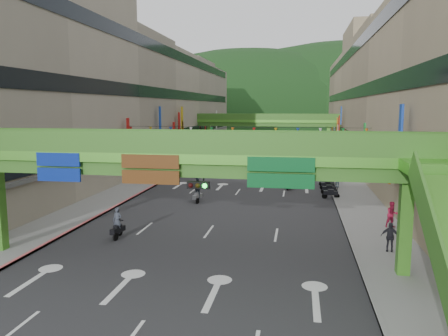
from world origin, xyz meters
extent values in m
plane|color=black|center=(0.00, 0.00, 0.00)|extent=(320.00, 320.00, 0.00)
cube|color=#28282B|center=(0.00, 50.00, 0.01)|extent=(18.00, 140.00, 0.02)
cube|color=gray|center=(-11.00, 50.00, 0.07)|extent=(4.00, 140.00, 0.15)
cube|color=gray|center=(11.00, 50.00, 0.07)|extent=(4.00, 140.00, 0.15)
cube|color=#CC5959|center=(-9.10, 50.00, 0.09)|extent=(0.20, 140.00, 0.18)
cube|color=gray|center=(9.10, 50.00, 0.09)|extent=(0.20, 140.00, 0.18)
cube|color=#9E937F|center=(-19.00, 50.00, 9.50)|extent=(12.00, 95.00, 19.00)
cube|color=black|center=(-12.95, 50.00, 4.20)|extent=(0.08, 90.25, 1.40)
cube|color=black|center=(-12.95, 50.00, 10.20)|extent=(0.08, 90.25, 1.40)
cube|color=black|center=(-12.95, 50.00, 16.20)|extent=(0.08, 90.25, 1.40)
cube|color=gray|center=(19.00, 50.00, 9.50)|extent=(12.00, 95.00, 19.00)
cube|color=black|center=(12.95, 50.00, 4.20)|extent=(0.08, 90.25, 1.40)
cube|color=black|center=(12.95, 50.00, 10.20)|extent=(0.08, 90.25, 1.40)
cube|color=black|center=(12.95, 50.00, 16.20)|extent=(0.08, 90.25, 1.40)
cube|color=#4C9E2D|center=(0.00, 6.00, 5.75)|extent=(28.00, 2.20, 0.50)
cube|color=#387223|center=(0.00, 6.00, 5.15)|extent=(28.00, 1.76, 0.70)
cube|color=#4C9E2D|center=(11.00, 6.00, 2.40)|extent=(0.60, 0.60, 4.80)
cube|color=#387223|center=(0.00, 4.96, 6.55)|extent=(28.00, 0.12, 1.10)
cube|color=#387223|center=(0.00, 7.04, 6.55)|extent=(28.00, 0.12, 1.10)
cube|color=navy|center=(-6.50, 4.92, 5.15)|extent=(2.40, 0.12, 1.50)
cube|color=#593314|center=(-1.50, 4.92, 5.15)|extent=(3.00, 0.12, 1.50)
cube|color=#0C5926|center=(5.00, 4.92, 5.15)|extent=(3.20, 0.12, 1.50)
cube|color=black|center=(1.00, 4.77, 4.50)|extent=(1.10, 0.28, 0.35)
cube|color=#4C9E2D|center=(0.00, 65.00, 5.75)|extent=(28.00, 2.20, 0.50)
cube|color=#387223|center=(0.00, 65.00, 5.15)|extent=(28.00, 1.76, 0.70)
cube|color=#4C9E2D|center=(-11.00, 65.00, 2.40)|extent=(0.60, 0.60, 4.80)
cube|color=#4C9E2D|center=(11.00, 65.00, 2.40)|extent=(0.60, 0.60, 4.80)
cube|color=#387223|center=(0.00, 63.96, 6.55)|extent=(28.00, 0.12, 1.10)
cube|color=#387223|center=(0.00, 66.04, 6.55)|extent=(28.00, 0.12, 1.10)
ellipsoid|color=#1C4419|center=(-15.00, 160.00, 0.00)|extent=(168.00, 140.00, 112.00)
ellipsoid|color=#1C4419|center=(25.00, 180.00, 0.00)|extent=(208.00, 176.00, 128.00)
cylinder|color=black|center=(0.00, 30.00, 6.20)|extent=(26.00, 0.03, 0.03)
cone|color=red|center=(-12.50, 30.00, 5.95)|extent=(0.36, 0.36, 0.40)
cone|color=gold|center=(-10.23, 30.00, 5.95)|extent=(0.36, 0.36, 0.40)
cone|color=#193FB2|center=(-7.95, 30.00, 5.95)|extent=(0.36, 0.36, 0.40)
cone|color=silver|center=(-5.68, 30.00, 5.95)|extent=(0.36, 0.36, 0.40)
cone|color=#198C33|center=(-3.41, 30.00, 5.95)|extent=(0.36, 0.36, 0.40)
cone|color=orange|center=(-1.14, 30.00, 5.95)|extent=(0.36, 0.36, 0.40)
cone|color=red|center=(1.14, 30.00, 5.95)|extent=(0.36, 0.36, 0.40)
cone|color=gold|center=(3.41, 30.00, 5.95)|extent=(0.36, 0.36, 0.40)
cone|color=#193FB2|center=(5.68, 30.00, 5.95)|extent=(0.36, 0.36, 0.40)
cone|color=silver|center=(7.95, 30.00, 5.95)|extent=(0.36, 0.36, 0.40)
cone|color=#198C33|center=(10.23, 30.00, 5.95)|extent=(0.36, 0.36, 0.40)
cone|color=orange|center=(12.50, 30.00, 5.95)|extent=(0.36, 0.36, 0.40)
cube|color=black|center=(-5.42, 9.58, 0.55)|extent=(0.55, 1.34, 0.35)
cube|color=black|center=(-5.42, 9.58, 0.80)|extent=(0.38, 0.59, 0.18)
cube|color=black|center=(-5.51, 10.12, 1.05)|extent=(0.55, 0.15, 0.06)
cylinder|color=black|center=(-5.51, 10.12, 0.25)|extent=(0.18, 0.51, 0.50)
cylinder|color=black|center=(-5.33, 9.04, 0.25)|extent=(0.18, 0.51, 0.50)
imported|color=#414756|center=(-5.42, 9.58, 1.18)|extent=(0.66, 0.49, 1.65)
cube|color=black|center=(4.93, 28.20, 0.55)|extent=(0.66, 1.35, 0.35)
cube|color=black|center=(4.93, 28.20, 0.80)|extent=(0.43, 0.61, 0.18)
cube|color=black|center=(5.06, 28.73, 1.05)|extent=(0.55, 0.19, 0.06)
cylinder|color=black|center=(5.06, 28.73, 0.25)|extent=(0.22, 0.51, 0.50)
cylinder|color=black|center=(4.79, 27.67, 0.25)|extent=(0.22, 0.51, 0.50)
imported|color=maroon|center=(4.93, 28.20, 1.16)|extent=(0.91, 0.79, 1.62)
cube|color=gray|center=(-2.83, 20.73, 0.55)|extent=(0.63, 1.35, 0.35)
cube|color=gray|center=(-2.83, 20.73, 0.80)|extent=(0.42, 0.60, 0.18)
cube|color=gray|center=(-2.95, 21.26, 1.05)|extent=(0.55, 0.18, 0.06)
cylinder|color=black|center=(-2.95, 21.26, 0.25)|extent=(0.21, 0.51, 0.50)
cylinder|color=black|center=(-2.71, 20.19, 0.25)|extent=(0.21, 0.51, 0.50)
imported|color=#27303D|center=(-2.83, 20.73, 1.29)|extent=(1.17, 0.69, 1.87)
cube|color=maroon|center=(-0.75, 51.42, 0.55)|extent=(0.51, 1.33, 0.35)
cube|color=maroon|center=(-0.75, 51.42, 0.80)|extent=(0.36, 0.58, 0.18)
cube|color=maroon|center=(-0.68, 51.97, 1.05)|extent=(0.55, 0.13, 0.06)
cylinder|color=black|center=(-0.68, 51.97, 0.25)|extent=(0.16, 0.51, 0.50)
cylinder|color=black|center=(-0.81, 50.88, 0.25)|extent=(0.16, 0.51, 0.50)
imported|color=#3F3F46|center=(-0.75, 51.42, 1.11)|extent=(0.80, 0.57, 1.52)
cube|color=black|center=(8.80, 24.31, 0.55)|extent=(1.33, 0.48, 0.35)
cube|color=black|center=(8.80, 24.31, 0.80)|extent=(0.58, 0.35, 0.18)
cube|color=black|center=(9.35, 24.37, 1.05)|extent=(0.11, 0.55, 0.06)
cylinder|color=black|center=(9.35, 24.37, 0.25)|extent=(0.51, 0.15, 0.50)
cylinder|color=black|center=(8.25, 24.26, 0.25)|extent=(0.51, 0.15, 0.50)
cube|color=black|center=(8.80, 26.51, 0.55)|extent=(1.33, 0.48, 0.35)
cube|color=black|center=(8.80, 26.51, 0.80)|extent=(0.58, 0.35, 0.18)
cube|color=black|center=(9.35, 26.57, 1.05)|extent=(0.11, 0.55, 0.06)
cylinder|color=black|center=(9.35, 26.57, 0.25)|extent=(0.51, 0.15, 0.50)
cylinder|color=black|center=(8.25, 26.46, 0.25)|extent=(0.51, 0.15, 0.50)
cube|color=black|center=(8.80, 28.71, 0.55)|extent=(1.33, 0.48, 0.35)
cube|color=black|center=(8.80, 28.71, 0.80)|extent=(0.58, 0.35, 0.18)
cube|color=black|center=(9.35, 28.77, 1.05)|extent=(0.11, 0.55, 0.06)
cylinder|color=black|center=(9.35, 28.77, 0.25)|extent=(0.51, 0.15, 0.50)
cylinder|color=black|center=(8.25, 28.66, 0.25)|extent=(0.51, 0.15, 0.50)
cube|color=black|center=(8.80, 30.91, 0.55)|extent=(1.33, 0.48, 0.35)
cube|color=black|center=(8.80, 30.91, 0.80)|extent=(0.58, 0.35, 0.18)
cube|color=black|center=(9.35, 30.97, 1.05)|extent=(0.11, 0.55, 0.06)
cylinder|color=black|center=(9.35, 30.97, 0.25)|extent=(0.51, 0.15, 0.50)
cylinder|color=black|center=(8.25, 30.86, 0.25)|extent=(0.51, 0.15, 0.50)
imported|color=silver|center=(-7.00, 64.40, 0.68)|extent=(1.92, 4.27, 1.36)
imported|color=yellow|center=(4.12, 47.71, 0.65)|extent=(1.92, 3.94, 1.29)
imported|color=maroon|center=(12.20, 14.68, 0.89)|extent=(1.02, 0.89, 1.78)
imported|color=black|center=(11.05, 9.46, 0.84)|extent=(1.04, 0.59, 1.68)
imported|color=#3C5060|center=(9.80, 29.44, 0.82)|extent=(0.78, 0.51, 1.64)
camera|label=1|loc=(5.83, -15.80, 8.30)|focal=35.00mm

